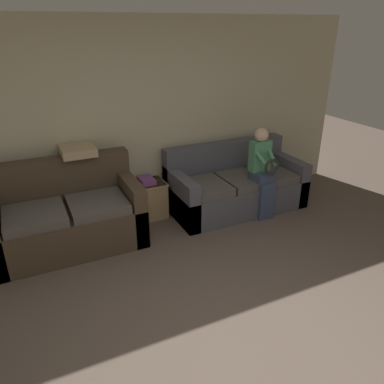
% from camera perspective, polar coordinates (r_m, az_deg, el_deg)
% --- Properties ---
extents(ground_plane, '(14.00, 14.00, 0.00)m').
position_cam_1_polar(ground_plane, '(3.23, 7.67, -24.84)').
color(ground_plane, brown).
extents(wall_back, '(6.80, 0.06, 2.55)m').
position_cam_1_polar(wall_back, '(4.95, -10.32, 10.40)').
color(wall_back, '#BCB293').
rests_on(wall_back, ground_plane).
extents(couch_main, '(1.88, 0.90, 0.89)m').
position_cam_1_polar(couch_main, '(5.37, 6.50, 0.89)').
color(couch_main, '#4C4C56').
rests_on(couch_main, ground_plane).
extents(couch_side, '(1.68, 0.87, 1.01)m').
position_cam_1_polar(couch_side, '(4.61, -18.50, -3.74)').
color(couch_side, '#473828').
rests_on(couch_side, ground_plane).
extents(child_left_seated, '(0.28, 0.38, 1.21)m').
position_cam_1_polar(child_left_seated, '(5.05, 10.71, 3.46)').
color(child_left_seated, '#384260').
rests_on(child_left_seated, ground_plane).
extents(side_shelf, '(0.46, 0.40, 0.50)m').
position_cam_1_polar(side_shelf, '(5.11, -6.69, -1.07)').
color(side_shelf, tan).
rests_on(side_shelf, ground_plane).
extents(book_stack, '(0.20, 0.28, 0.07)m').
position_cam_1_polar(book_stack, '(5.00, -6.98, 1.78)').
color(book_stack, '#7A4284').
rests_on(book_stack, side_shelf).
extents(throw_pillow, '(0.39, 0.39, 0.10)m').
position_cam_1_polar(throw_pillow, '(4.65, -16.98, 6.05)').
color(throw_pillow, tan).
rests_on(throw_pillow, couch_side).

